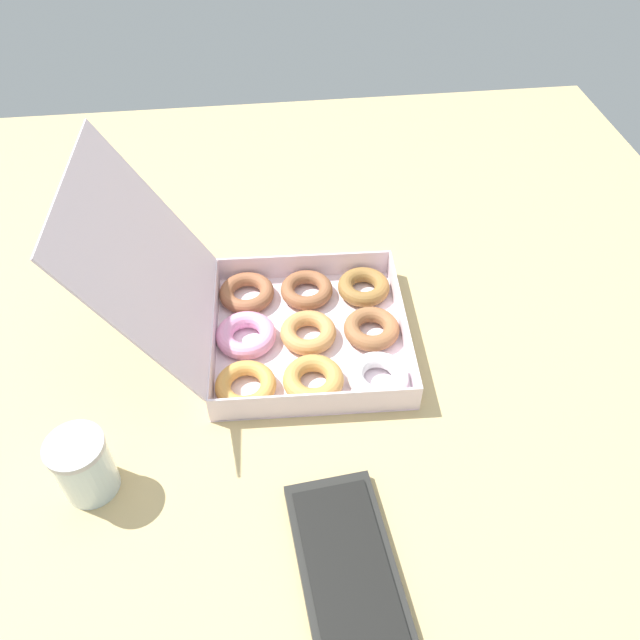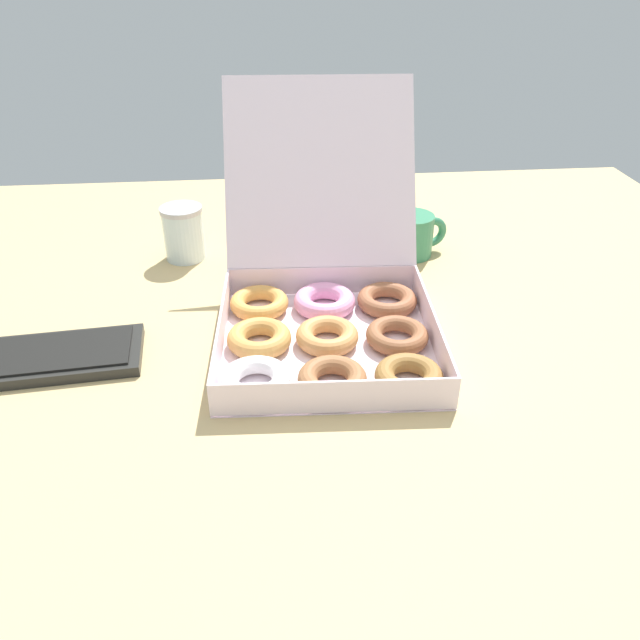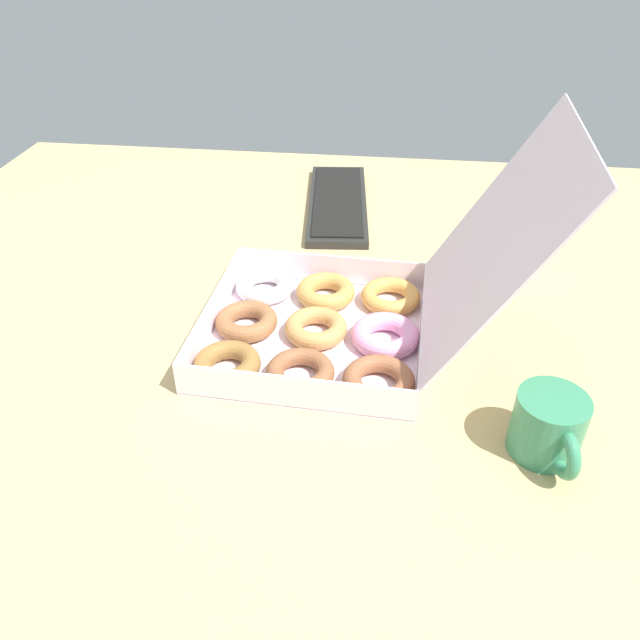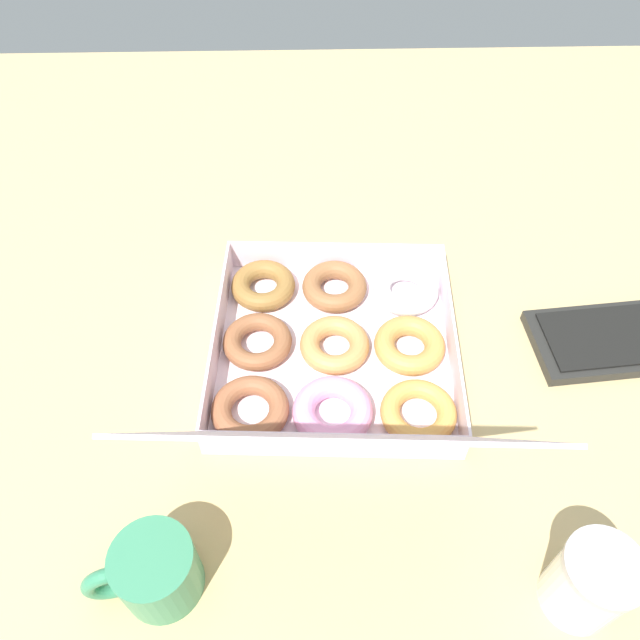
{
  "view_description": "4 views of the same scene",
  "coord_description": "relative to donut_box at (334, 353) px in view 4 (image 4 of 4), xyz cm",
  "views": [
    {
      "loc": [
        -84.33,
        10.5,
        87.16
      ],
      "look_at": [
        -3.38,
        0.8,
        3.13
      ],
      "focal_mm": 35.0,
      "sensor_mm": 36.0,
      "label": 1
    },
    {
      "loc": [
        -14.5,
        -83.43,
        58.65
      ],
      "look_at": [
        -6.27,
        4.03,
        4.57
      ],
      "focal_mm": 35.0,
      "sensor_mm": 36.0,
      "label": 2
    },
    {
      "loc": [
        78.35,
        14.09,
        63.08
      ],
      "look_at": [
        -2.56,
        4.23,
        5.37
      ],
      "focal_mm": 35.0,
      "sensor_mm": 36.0,
      "label": 3
    },
    {
      "loc": [
        -1.55,
        59.85,
        76.97
      ],
      "look_at": [
        -3.02,
        0.33,
        4.32
      ],
      "focal_mm": 35.0,
      "sensor_mm": 36.0,
      "label": 4
    }
  ],
  "objects": [
    {
      "name": "ground_plane",
      "position": [
        4.98,
        -6.28,
        -5.02
      ],
      "size": [
        180.0,
        180.0,
        2.0
      ],
      "primitive_type": "cube",
      "color": "tan"
    },
    {
      "name": "donut_box",
      "position": [
        0.0,
        0.0,
        0.0
      ],
      "size": [
        38.49,
        55.88,
        36.96
      ],
      "color": "white",
      "rests_on": "ground_plane"
    },
    {
      "name": "glass_jar",
      "position": [
        -26.72,
        33.28,
        1.73
      ],
      "size": [
        8.73,
        8.73,
        11.41
      ],
      "color": "silver",
      "rests_on": "ground_plane"
    },
    {
      "name": "coffee_mug",
      "position": [
        21.64,
        30.54,
        0.58
      ],
      "size": [
        13.1,
        9.43,
        8.98
      ],
      "color": "#37845D",
      "rests_on": "ground_plane"
    }
  ]
}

